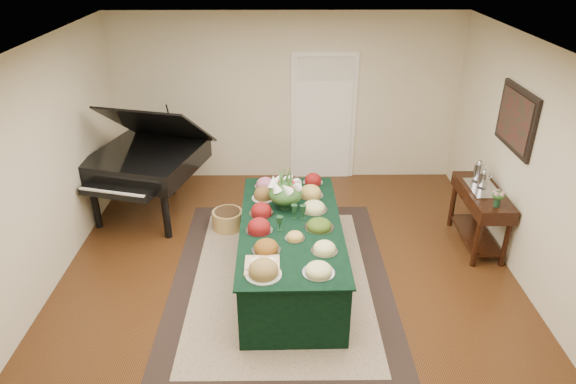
{
  "coord_description": "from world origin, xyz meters",
  "views": [
    {
      "loc": [
        -0.05,
        -4.98,
        3.75
      ],
      "look_at": [
        0.0,
        0.3,
        1.05
      ],
      "focal_mm": 32.0,
      "sensor_mm": 36.0,
      "label": 1
    }
  ],
  "objects_px": {
    "buffet_table": "(291,252)",
    "grand_piano": "(147,160)",
    "mahogany_sideboard": "(481,203)",
    "floral_centerpiece": "(285,189)"
  },
  "relations": [
    {
      "from": "buffet_table",
      "to": "grand_piano",
      "type": "xyz_separation_m",
      "value": [
        -2.02,
        1.66,
        0.46
      ]
    },
    {
      "from": "grand_piano",
      "to": "mahogany_sideboard",
      "type": "relative_size",
      "value": 1.64
    },
    {
      "from": "floral_centerpiece",
      "to": "grand_piano",
      "type": "bearing_deg",
      "value": 146.99
    },
    {
      "from": "floral_centerpiece",
      "to": "grand_piano",
      "type": "relative_size",
      "value": 0.22
    },
    {
      "from": "buffet_table",
      "to": "floral_centerpiece",
      "type": "height_order",
      "value": "floral_centerpiece"
    },
    {
      "from": "floral_centerpiece",
      "to": "grand_piano",
      "type": "distance_m",
      "value": 2.35
    },
    {
      "from": "grand_piano",
      "to": "buffet_table",
      "type": "bearing_deg",
      "value": -39.39
    },
    {
      "from": "buffet_table",
      "to": "floral_centerpiece",
      "type": "distance_m",
      "value": 0.74
    },
    {
      "from": "floral_centerpiece",
      "to": "mahogany_sideboard",
      "type": "relative_size",
      "value": 0.36
    },
    {
      "from": "grand_piano",
      "to": "floral_centerpiece",
      "type": "bearing_deg",
      "value": -33.01
    }
  ]
}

